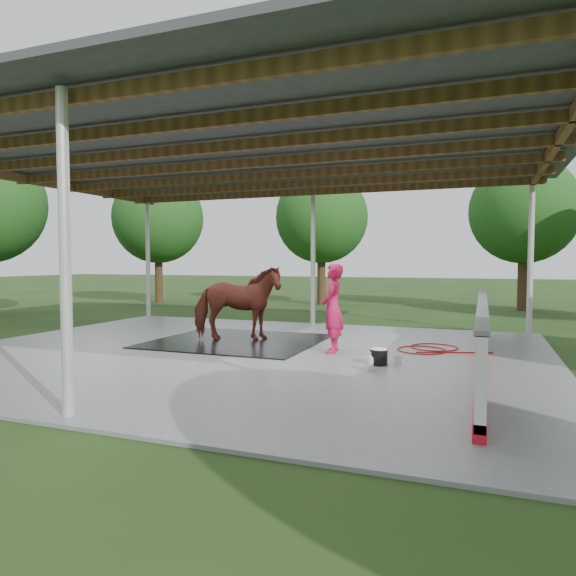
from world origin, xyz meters
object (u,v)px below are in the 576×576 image
(dasher_board, at_px, (482,336))
(handler, at_px, (333,308))
(horse, at_px, (237,303))
(wash_bucket, at_px, (379,357))

(dasher_board, bearing_deg, handler, 169.69)
(dasher_board, bearing_deg, horse, 168.30)
(horse, distance_m, wash_bucket, 3.91)
(wash_bucket, bearing_deg, handler, 140.64)
(horse, bearing_deg, dasher_board, -123.10)
(dasher_board, relative_size, horse, 3.95)
(wash_bucket, bearing_deg, horse, 157.23)
(dasher_board, xyz_separation_m, horse, (-5.24, 1.09, 0.34))
(dasher_board, xyz_separation_m, handler, (-2.82, 0.51, 0.35))
(wash_bucket, bearing_deg, dasher_board, 13.19)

